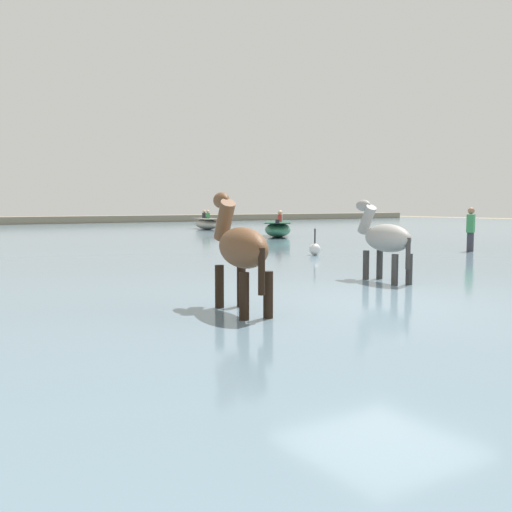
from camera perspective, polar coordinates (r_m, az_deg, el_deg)
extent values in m
plane|color=gray|center=(8.94, 12.03, -6.23)|extent=(120.00, 120.00, 0.00)
cube|color=slate|center=(17.41, -11.96, -0.28)|extent=(90.00, 90.00, 0.32)
ellipsoid|color=brown|center=(7.66, -1.30, 0.81)|extent=(0.69, 1.39, 0.53)
cylinder|color=black|center=(8.12, -3.52, -4.04)|extent=(0.12, 0.12, 0.90)
cylinder|color=black|center=(8.23, -1.42, -3.92)|extent=(0.12, 0.12, 0.90)
cylinder|color=black|center=(7.26, -1.14, -5.12)|extent=(0.12, 0.12, 0.90)
cylinder|color=black|center=(7.38, 1.17, -4.95)|extent=(0.12, 0.12, 0.90)
cylinder|color=brown|center=(8.29, -3.04, 3.43)|extent=(0.30, 0.52, 0.61)
ellipsoid|color=brown|center=(8.42, -3.35, 5.35)|extent=(0.27, 0.48, 0.23)
cylinder|color=black|center=(7.10, 0.54, -1.50)|extent=(0.09, 0.09, 0.57)
ellipsoid|color=gray|center=(10.98, 12.50, 1.69)|extent=(0.65, 1.32, 0.51)
cylinder|color=#31312F|center=(11.32, 10.50, -1.65)|extent=(0.12, 0.12, 0.86)
cylinder|color=#31312F|center=(11.49, 11.76, -1.58)|extent=(0.12, 0.12, 0.86)
cylinder|color=#31312F|center=(10.60, 13.16, -2.15)|extent=(0.12, 0.12, 0.86)
cylinder|color=#31312F|center=(10.78, 14.46, -2.06)|extent=(0.12, 0.12, 0.86)
cylinder|color=gray|center=(11.52, 10.59, 3.46)|extent=(0.28, 0.49, 0.58)
ellipsoid|color=gray|center=(11.62, 10.27, 4.79)|extent=(0.25, 0.46, 0.22)
cylinder|color=#31312F|center=(10.52, 14.38, 0.24)|extent=(0.08, 0.08, 0.54)
ellipsoid|color=#337556|center=(25.82, 2.11, 2.54)|extent=(2.90, 3.42, 0.61)
cube|color=#1E4634|center=(25.80, 2.11, 3.26)|extent=(2.79, 3.28, 0.04)
cube|color=black|center=(24.16, 2.06, 3.31)|extent=(0.20, 0.19, 0.18)
cube|color=white|center=(26.75, 2.37, 3.69)|extent=(0.30, 0.32, 0.30)
sphere|color=beige|center=(26.75, 2.37, 4.20)|extent=(0.18, 0.18, 0.18)
cube|color=red|center=(25.80, 2.29, 3.64)|extent=(0.30, 0.32, 0.30)
sphere|color=tan|center=(25.79, 2.29, 4.17)|extent=(0.18, 0.18, 0.18)
ellipsoid|color=#B2AD9E|center=(33.68, -4.73, 3.07)|extent=(1.68, 3.36, 0.57)
cube|color=slate|center=(33.67, -4.73, 3.58)|extent=(1.62, 3.23, 0.04)
cube|color=#232328|center=(34.56, -4.99, 3.90)|extent=(0.23, 0.29, 0.30)
sphere|color=beige|center=(34.55, -5.00, 4.30)|extent=(0.18, 0.18, 0.18)
cube|color=#388E51|center=(33.68, -4.65, 3.87)|extent=(0.23, 0.29, 0.30)
sphere|color=beige|center=(33.67, -4.66, 4.28)|extent=(0.18, 0.18, 0.18)
cylinder|color=#383842|center=(18.90, 19.85, 0.80)|extent=(0.20, 0.20, 0.88)
cube|color=#388E51|center=(18.87, 19.92, 2.95)|extent=(0.38, 0.33, 0.54)
sphere|color=#A37556|center=(18.86, 19.95, 4.11)|extent=(0.20, 0.20, 0.20)
sphere|color=silver|center=(16.57, 5.66, 0.65)|extent=(0.32, 0.32, 0.32)
cylinder|color=black|center=(16.55, 5.67, 1.92)|extent=(0.04, 0.04, 0.42)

